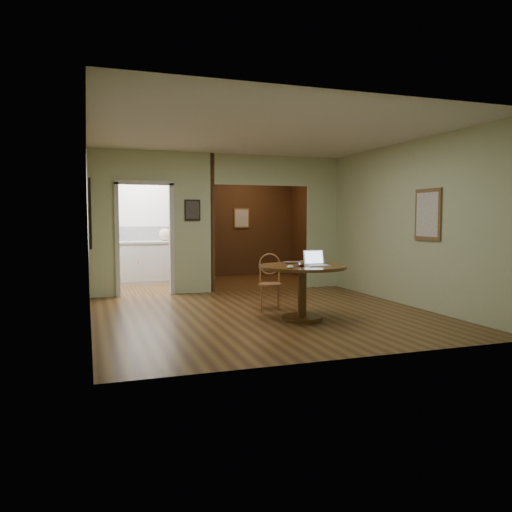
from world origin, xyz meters
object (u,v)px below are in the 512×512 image
object	(u,v)px
closed_laptop	(296,263)
chair	(270,278)
dining_table	(302,280)
open_laptop	(316,261)

from	to	relation	value
closed_laptop	chair	bearing A→B (deg)	93.61
dining_table	chair	xyz separation A→B (m)	(-0.13, 0.98, -0.09)
open_laptop	closed_laptop	bearing A→B (deg)	105.25
chair	open_laptop	bearing A→B (deg)	-56.43
open_laptop	dining_table	bearing A→B (deg)	149.24
chair	open_laptop	world-z (taller)	open_laptop
dining_table	closed_laptop	bearing A→B (deg)	82.25
dining_table	chair	world-z (taller)	chair
dining_table	chair	distance (m)	0.99
chair	open_laptop	size ratio (longest dim) A/B	2.83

